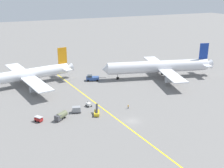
# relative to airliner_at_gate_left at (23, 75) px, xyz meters

# --- Properties ---
(ground_plane) EXTENTS (600.00, 600.00, 0.00)m
(ground_plane) POSITION_rel_airliner_at_gate_left_xyz_m (28.03, -50.64, -4.81)
(ground_plane) COLOR slate
(taxiway_stripe) EXTENTS (13.53, 119.34, 0.01)m
(taxiway_stripe) POSITION_rel_airliner_at_gate_left_xyz_m (23.26, -40.64, -4.81)
(taxiway_stripe) COLOR yellow
(taxiway_stripe) RESTS_ON ground
(airliner_at_gate_left) EXTENTS (48.57, 48.49, 14.96)m
(airliner_at_gate_left) POSITION_rel_airliner_at_gate_left_xyz_m (0.00, 0.00, 0.00)
(airliner_at_gate_left) COLOR white
(airliner_at_gate_left) RESTS_ON ground
(airliner_being_pushed) EXTENTS (54.07, 45.82, 15.91)m
(airliner_being_pushed) POSITION_rel_airliner_at_gate_left_xyz_m (61.52, -13.26, 0.49)
(airliner_being_pushed) COLOR silver
(airliner_being_pushed) RESTS_ON ground
(pushback_tug) EXTENTS (9.20, 4.75, 2.97)m
(pushback_tug) POSITION_rel_airliner_at_gate_left_xyz_m (30.37, -5.25, -3.55)
(pushback_tug) COLOR #2D4C8C
(pushback_tug) RESTS_ON ground
(gse_fuel_bowser_stubby) EXTENTS (5.02, 4.49, 2.40)m
(gse_fuel_bowser_stubby) POSITION_rel_airliner_at_gate_left_xyz_m (6.83, -40.05, -3.48)
(gse_fuel_bowser_stubby) COLOR #666B4C
(gse_fuel_bowser_stubby) RESTS_ON ground
(gse_gpu_cart_small) EXTENTS (2.13, 2.47, 1.90)m
(gse_gpu_cart_small) POSITION_rel_airliner_at_gate_left_xyz_m (18.84, -33.43, -4.02)
(gse_gpu_cart_small) COLOR silver
(gse_gpu_cart_small) RESTS_ON ground
(gse_baggage_cart_trailing) EXTENTS (2.84, 3.14, 1.71)m
(gse_baggage_cart_trailing) POSITION_rel_airliner_at_gate_left_xyz_m (-0.20, -38.64, -3.95)
(gse_baggage_cart_trailing) COLOR red
(gse_baggage_cart_trailing) RESTS_ON ground
(gse_belt_loader_portside) EXTENTS (3.16, 5.03, 3.02)m
(gse_belt_loader_portside) POSITION_rel_airliner_at_gate_left_xyz_m (19.00, -41.48, -3.99)
(gse_belt_loader_portside) COLOR gold
(gse_belt_loader_portside) RESTS_ON ground
(gse_container_dolly_flat) EXTENTS (3.68, 2.99, 2.15)m
(gse_container_dolly_flat) POSITION_rel_airliner_at_gate_left_xyz_m (13.18, -36.80, -3.64)
(gse_container_dolly_flat) COLOR slate
(gse_container_dolly_flat) RESTS_ON ground
(ground_crew_wing_walker_right) EXTENTS (0.36, 0.36, 1.60)m
(ground_crew_wing_walker_right) POSITION_rel_airliner_at_gate_left_xyz_m (31.27, -41.07, -3.99)
(ground_crew_wing_walker_right) COLOR black
(ground_crew_wing_walker_right) RESTS_ON ground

